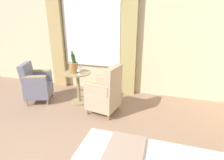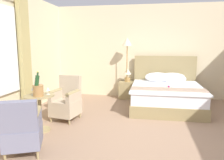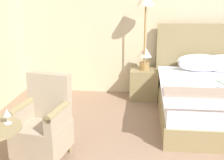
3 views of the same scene
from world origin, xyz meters
name	(u,v)px [view 1 (image 1 of 3)]	position (x,y,z in m)	size (l,w,h in m)	color
wall_window_side	(93,33)	(-3.18, 0.00, 1.43)	(0.27, 6.50, 2.86)	beige
side_table_round	(78,85)	(-2.22, 0.02, 0.41)	(0.58, 0.58, 0.70)	#948356
champagne_bucket	(74,66)	(-2.20, -0.05, 0.84)	(0.20, 0.20, 0.47)	#9B7040
wine_glass_near_bucket	(79,70)	(-2.09, 0.12, 0.80)	(0.07, 0.07, 0.14)	white
wine_glass_near_edge	(81,66)	(-2.35, 0.04, 0.81)	(0.07, 0.07, 0.15)	white
armchair_by_window	(105,93)	(-1.97, 0.72, 0.42)	(0.62, 0.65, 0.97)	#948356
armchair_facing_bed	(36,84)	(-2.01, -0.90, 0.41)	(0.68, 0.69, 0.89)	#948356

